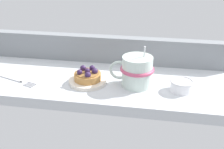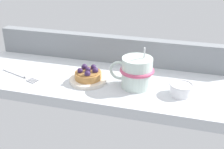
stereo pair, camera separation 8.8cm
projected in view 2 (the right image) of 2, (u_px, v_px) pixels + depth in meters
ground_plane at (99, 82)px, 94.29cm from camera, size 89.02×32.39×3.30cm
window_rail_back at (111, 49)px, 103.89cm from camera, size 87.24×3.99×9.52cm
dessert_plate at (88, 80)px, 90.47cm from camera, size 11.82×11.82×1.11cm
raspberry_tart at (88, 74)px, 89.57cm from camera, size 8.38×8.38×3.99cm
coffee_mug at (136, 72)px, 85.72cm from camera, size 13.73×10.36×12.84cm
dessert_fork at (20, 75)px, 94.26cm from camera, size 16.28×7.04×0.60cm
sugar_bowl at (181, 89)px, 82.41cm from camera, size 6.93×6.93×3.37cm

